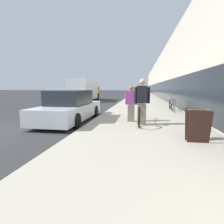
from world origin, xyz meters
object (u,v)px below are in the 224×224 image
(tandem_bicycle, at_px, (139,113))
(cruiser_bike_nearest, at_px, (171,105))
(parked_sedan_curbside, at_px, (70,107))
(sandwich_board_sign, at_px, (198,126))
(moving_truck, at_px, (85,90))
(person_bystander, at_px, (131,103))
(bike_rack_hoop, at_px, (174,104))
(person_rider, at_px, (142,102))

(tandem_bicycle, xyz_separation_m, cruiser_bike_nearest, (2.06, 4.82, -0.05))
(parked_sedan_curbside, bearing_deg, tandem_bicycle, -8.91)
(tandem_bicycle, height_order, sandwich_board_sign, tandem_bicycle)
(cruiser_bike_nearest, relative_size, moving_truck, 0.24)
(sandwich_board_sign, distance_m, moving_truck, 17.92)
(sandwich_board_sign, relative_size, parked_sedan_curbside, 0.19)
(person_bystander, xyz_separation_m, bike_rack_hoop, (2.40, 3.32, -0.28))
(person_rider, distance_m, sandwich_board_sign, 2.57)
(bike_rack_hoop, bearing_deg, parked_sedan_curbside, -149.44)
(parked_sedan_curbside, distance_m, moving_truck, 13.45)
(tandem_bicycle, bearing_deg, parked_sedan_curbside, 171.09)
(tandem_bicycle, distance_m, bike_rack_hoop, 4.17)
(cruiser_bike_nearest, bearing_deg, tandem_bicycle, -113.19)
(bike_rack_hoop, xyz_separation_m, cruiser_bike_nearest, (0.03, 1.18, -0.16))
(tandem_bicycle, height_order, moving_truck, moving_truck)
(bike_rack_hoop, bearing_deg, moving_truck, 131.84)
(cruiser_bike_nearest, distance_m, parked_sedan_curbside, 6.85)
(tandem_bicycle, xyz_separation_m, sandwich_board_sign, (1.59, -2.35, 0.04))
(bike_rack_hoop, height_order, moving_truck, moving_truck)
(sandwich_board_sign, distance_m, parked_sedan_curbside, 5.63)
(person_bystander, relative_size, sandwich_board_sign, 1.75)
(tandem_bicycle, relative_size, parked_sedan_curbside, 0.53)
(person_bystander, distance_m, sandwich_board_sign, 3.32)
(person_rider, relative_size, moving_truck, 0.27)
(person_rider, bearing_deg, cruiser_bike_nearest, 68.95)
(bike_rack_hoop, relative_size, cruiser_bike_nearest, 0.52)
(tandem_bicycle, distance_m, cruiser_bike_nearest, 5.24)
(tandem_bicycle, bearing_deg, person_bystander, 139.02)
(person_rider, height_order, cruiser_bike_nearest, person_rider)
(cruiser_bike_nearest, height_order, moving_truck, moving_truck)
(person_bystander, bearing_deg, moving_truck, 115.97)
(moving_truck, bearing_deg, person_bystander, -64.03)
(bike_rack_hoop, height_order, cruiser_bike_nearest, bike_rack_hoop)
(person_bystander, height_order, bike_rack_hoop, person_bystander)
(person_bystander, xyz_separation_m, cruiser_bike_nearest, (2.43, 4.50, -0.43))
(parked_sedan_curbside, bearing_deg, cruiser_bike_nearest, 38.99)
(tandem_bicycle, height_order, person_rider, person_rider)
(sandwich_board_sign, bearing_deg, person_rider, 126.28)
(person_rider, bearing_deg, bike_rack_hoop, 63.76)
(bike_rack_hoop, bearing_deg, person_rider, -116.24)
(sandwich_board_sign, bearing_deg, tandem_bicycle, 124.05)
(moving_truck, bearing_deg, person_rider, -63.52)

